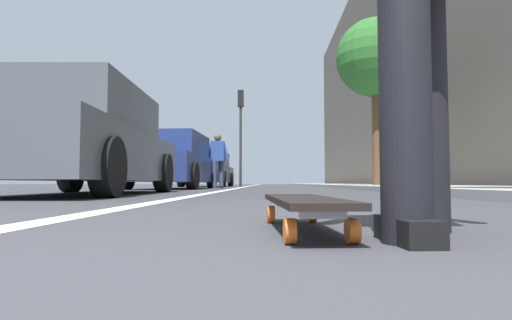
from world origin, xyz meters
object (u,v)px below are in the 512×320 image
traffic_light (241,120)px  street_tree_mid (376,59)px  pedestrian_distant (218,157)px  skateboard (303,204)px  parked_car_mid (174,163)px  parked_car_near (85,143)px  parked_car_far (208,170)px

traffic_light → street_tree_mid: street_tree_mid is taller
street_tree_mid → pedestrian_distant: (0.35, 4.68, -2.87)m
pedestrian_distant → skateboard: bearing=-171.6°
parked_car_mid → street_tree_mid: 6.58m
skateboard → street_tree_mid: bearing=-15.7°
parked_car_near → parked_car_far: 12.09m
skateboard → parked_car_mid: parked_car_mid is taller
traffic_light → parked_car_far: bearing=147.7°
parked_car_near → pedestrian_distant: bearing=-9.0°
parked_car_far → traffic_light: (2.03, -1.28, 2.46)m
parked_car_mid → pedestrian_distant: (1.20, -1.07, 0.22)m
parked_car_far → traffic_light: bearing=-32.3°
skateboard → parked_car_mid: bearing=15.3°
parked_car_near → parked_car_far: bearing=0.1°
street_tree_mid → pedestrian_distant: size_ratio=3.05×
skateboard → parked_car_near: parked_car_near is taller
parked_car_mid → traffic_light: traffic_light is taller
pedestrian_distant → street_tree_mid: bearing=-94.2°
parked_car_far → pedestrian_distant: 5.46m
parked_car_near → parked_car_mid: bearing=-0.0°
parked_car_near → parked_car_far: parked_car_near is taller
traffic_light → pedestrian_distant: bearing=178.5°
parked_car_near → traffic_light: bearing=-5.1°
skateboard → parked_car_far: (16.48, 2.73, 0.62)m
skateboard → street_tree_mid: 11.80m
parked_car_near → pedestrian_distant: (6.74, -1.07, 0.21)m
skateboard → parked_car_mid: 10.31m
parked_car_mid → parked_car_far: (6.55, 0.02, -0.01)m
traffic_light → pedestrian_distant: size_ratio=2.81×
parked_car_near → traffic_light: size_ratio=0.99×
parked_car_near → parked_car_mid: (5.54, -0.00, -0.01)m
skateboard → parked_car_near: size_ratio=0.19×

